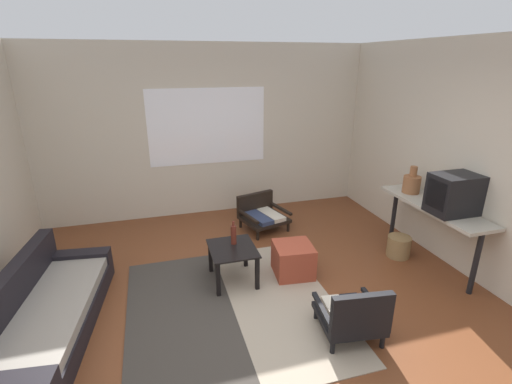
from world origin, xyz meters
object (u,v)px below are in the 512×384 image
at_px(couch, 43,315).
at_px(clay_vase, 412,183).
at_px(ottoman_orange, 293,260).
at_px(console_shelf, 433,211).
at_px(armchair_by_window, 262,213).
at_px(crt_television, 454,194).
at_px(wicker_basket, 399,246).
at_px(armchair_striped_foreground, 353,315).
at_px(coffee_table, 233,254).
at_px(glass_bottle, 234,234).

height_order(couch, clay_vase, clay_vase).
xyz_separation_m(ottoman_orange, console_shelf, (1.74, -0.19, 0.51)).
xyz_separation_m(armchair_by_window, ottoman_orange, (-0.02, -1.36, -0.04)).
relative_size(couch, armchair_by_window, 2.74).
bearing_deg(crt_television, couch, 177.92).
distance_m(ottoman_orange, wicker_basket, 1.49).
xyz_separation_m(armchair_striped_foreground, wicker_basket, (1.38, 1.19, -0.12)).
relative_size(armchair_striped_foreground, ottoman_orange, 1.39).
height_order(couch, wicker_basket, couch).
distance_m(coffee_table, wicker_basket, 2.22).
bearing_deg(console_shelf, wicker_basket, 138.59).
xyz_separation_m(armchair_by_window, armchair_striped_foreground, (0.09, -2.52, 0.02)).
bearing_deg(glass_bottle, ottoman_orange, -13.35).
distance_m(console_shelf, crt_television, 0.41).
relative_size(crt_television, wicker_basket, 1.76).
height_order(ottoman_orange, wicker_basket, ottoman_orange).
xyz_separation_m(armchair_striped_foreground, ottoman_orange, (-0.12, 1.17, -0.06)).
xyz_separation_m(clay_vase, glass_bottle, (-2.42, -0.09, -0.37)).
height_order(armchair_by_window, wicker_basket, armchair_by_window).
height_order(armchair_striped_foreground, crt_television, crt_television).
bearing_deg(armchair_by_window, armchair_striped_foreground, -87.84).
height_order(armchair_by_window, console_shelf, console_shelf).
relative_size(console_shelf, crt_television, 2.95).
bearing_deg(ottoman_orange, armchair_striped_foreground, -84.36).
bearing_deg(armchair_by_window, coffee_table, -119.93).
height_order(armchair_striped_foreground, glass_bottle, glass_bottle).
distance_m(armchair_by_window, console_shelf, 2.36).
height_order(armchair_striped_foreground, clay_vase, clay_vase).
height_order(coffee_table, ottoman_orange, coffee_table).
bearing_deg(wicker_basket, coffee_table, 178.81).
bearing_deg(wicker_basket, armchair_by_window, 137.84).
xyz_separation_m(armchair_by_window, clay_vase, (1.72, -1.10, 0.68)).
relative_size(armchair_by_window, wicker_basket, 2.55).
bearing_deg(clay_vase, wicker_basket, -137.45).
height_order(crt_television, wicker_basket, crt_television).
height_order(armchair_striped_foreground, wicker_basket, armchair_striped_foreground).
distance_m(armchair_striped_foreground, wicker_basket, 1.82).
bearing_deg(wicker_basket, couch, -175.48).
height_order(console_shelf, clay_vase, clay_vase).
height_order(couch, ottoman_orange, couch).
relative_size(armchair_by_window, ottoman_orange, 1.71).
bearing_deg(console_shelf, glass_bottle, 171.62).
height_order(ottoman_orange, glass_bottle, glass_bottle).
distance_m(crt_television, glass_bottle, 2.54).
relative_size(armchair_striped_foreground, glass_bottle, 2.17).
bearing_deg(armchair_by_window, wicker_basket, -42.16).
bearing_deg(coffee_table, wicker_basket, -1.19).
bearing_deg(clay_vase, couch, -172.77).
relative_size(armchair_by_window, console_shelf, 0.49).
relative_size(couch, crt_television, 3.97).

